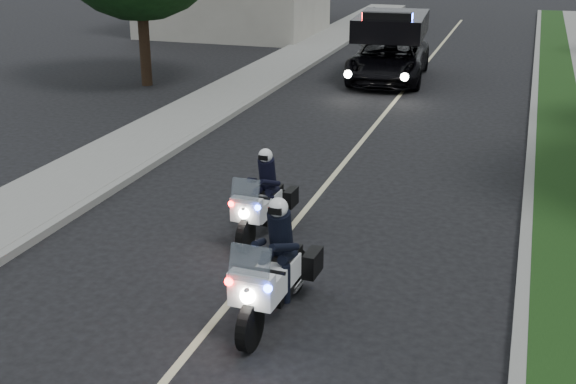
{
  "coord_description": "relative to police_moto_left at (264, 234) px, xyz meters",
  "views": [
    {
      "loc": [
        3.82,
        -7.66,
        5.32
      ],
      "look_at": [
        0.2,
        3.35,
        1.0
      ],
      "focal_mm": 45.86,
      "sensor_mm": 36.0,
      "label": 1
    }
  ],
  "objects": [
    {
      "name": "sidewalk_left",
      "position": [
        -4.82,
        6.31,
        0.08
      ],
      "size": [
        2.0,
        60.0,
        0.16
      ],
      "primitive_type": "cube",
      "color": "gray",
      "rests_on": "ground"
    },
    {
      "name": "lane_marking",
      "position": [
        0.38,
        6.31,
        0.0
      ],
      "size": [
        0.12,
        50.0,
        0.01
      ],
      "primitive_type": "cube",
      "color": "#BFB78C",
      "rests_on": "ground"
    },
    {
      "name": "tree_left_far",
      "position": [
        -9.11,
        28.15,
        0.0
      ],
      "size": [
        8.01,
        8.01,
        11.57
      ],
      "primitive_type": null,
      "rotation": [
        0.0,
        0.0,
        0.17
      ],
      "color": "black",
      "rests_on": "ground"
    },
    {
      "name": "ground",
      "position": [
        0.38,
        -3.69,
        0.0
      ],
      "size": [
        120.0,
        120.0,
        0.0
      ],
      "primitive_type": "plane",
      "color": "black",
      "rests_on": "ground"
    },
    {
      "name": "bicycle",
      "position": [
        -2.0,
        18.65,
        0.0
      ],
      "size": [
        0.75,
        1.65,
        0.84
      ],
      "primitive_type": "imported",
      "rotation": [
        0.0,
        0.0,
        0.12
      ],
      "color": "black",
      "rests_on": "ground"
    },
    {
      "name": "tree_left_near",
      "position": [
        -8.07,
        10.62,
        0.0
      ],
      "size": [
        7.0,
        7.0,
        9.96
      ],
      "primitive_type": null,
      "rotation": [
        0.0,
        0.0,
        0.19
      ],
      "color": "#123713",
      "rests_on": "ground"
    },
    {
      "name": "curb_right",
      "position": [
        4.48,
        6.31,
        0.07
      ],
      "size": [
        0.2,
        60.0,
        0.15
      ],
      "primitive_type": "cube",
      "color": "gray",
      "rests_on": "ground"
    },
    {
      "name": "grass_verge",
      "position": [
        5.18,
        6.31,
        0.08
      ],
      "size": [
        1.2,
        60.0,
        0.16
      ],
      "primitive_type": "cube",
      "color": "#193814",
      "rests_on": "ground"
    },
    {
      "name": "police_moto_left",
      "position": [
        0.0,
        0.0,
        0.0
      ],
      "size": [
        0.73,
        1.88,
        1.58
      ],
      "primitive_type": null,
      "rotation": [
        0.0,
        0.0,
        -0.04
      ],
      "color": "silver",
      "rests_on": "ground"
    },
    {
      "name": "cyclist",
      "position": [
        -2.0,
        18.65,
        0.0
      ],
      "size": [
        0.64,
        0.43,
        1.77
      ],
      "primitive_type": "imported",
      "rotation": [
        0.0,
        0.0,
        3.15
      ],
      "color": "black",
      "rests_on": "ground"
    },
    {
      "name": "police_moto_right",
      "position": [
        1.15,
        -2.69,
        0.0
      ],
      "size": [
        0.81,
        2.11,
        1.77
      ],
      "primitive_type": null,
      "rotation": [
        0.0,
        0.0,
        -0.04
      ],
      "color": "white",
      "rests_on": "ground"
    },
    {
      "name": "curb_left",
      "position": [
        -3.72,
        6.31,
        0.07
      ],
      "size": [
        0.2,
        60.0,
        0.15
      ],
      "primitive_type": "cube",
      "color": "gray",
      "rests_on": "ground"
    },
    {
      "name": "police_suv",
      "position": [
        -0.45,
        14.02,
        0.0
      ],
      "size": [
        2.86,
        5.53,
        2.61
      ],
      "primitive_type": "imported",
      "rotation": [
        0.0,
        0.0,
        0.07
      ],
      "color": "black",
      "rests_on": "ground"
    }
  ]
}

